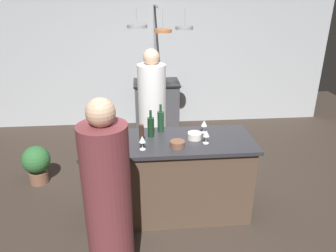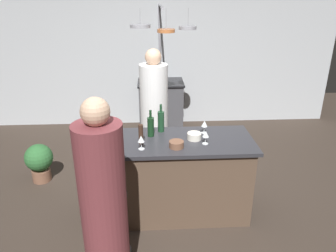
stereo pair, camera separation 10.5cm
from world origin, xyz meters
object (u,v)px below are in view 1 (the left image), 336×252
at_px(guest_left, 109,212).
at_px(wine_bottle_red, 151,127).
at_px(potted_plant, 37,163).
at_px(wine_bottle_rose, 96,134).
at_px(chef, 152,119).
at_px(wine_bottle_green, 161,121).
at_px(wine_bottle_white, 92,137).
at_px(wine_glass_near_left_guest, 204,124).
at_px(mixing_bowl_wooden, 177,144).
at_px(bar_stool_left, 117,222).
at_px(wine_glass_by_chef, 142,140).
at_px(pepper_mill, 142,135).
at_px(stove_range, 157,106).
at_px(wine_glass_near_right_guest, 206,134).
at_px(mixing_bowl_ceramic, 195,136).

height_order(guest_left, wine_bottle_red, guest_left).
distance_m(potted_plant, wine_bottle_rose, 1.39).
distance_m(chef, guest_left, 1.98).
height_order(wine_bottle_red, wine_bottle_green, wine_bottle_green).
height_order(wine_bottle_white, wine_glass_near_left_guest, wine_bottle_white).
bearing_deg(mixing_bowl_wooden, bar_stool_left, -143.69).
distance_m(guest_left, wine_glass_by_chef, 0.89).
relative_size(chef, pepper_mill, 8.14).
bearing_deg(wine_glass_by_chef, mixing_bowl_wooden, 3.57).
distance_m(wine_glass_by_chef, mixing_bowl_wooden, 0.36).
distance_m(wine_bottle_rose, mixing_bowl_wooden, 0.84).
relative_size(stove_range, chef, 0.52).
height_order(pepper_mill, wine_bottle_rose, wine_bottle_rose).
xyz_separation_m(chef, wine_bottle_rose, (-0.62, -0.93, 0.22)).
bearing_deg(wine_glass_near_left_guest, wine_glass_by_chef, -152.39).
xyz_separation_m(bar_stool_left, wine_glass_near_left_guest, (0.94, 0.78, 0.63)).
bearing_deg(stove_range, potted_plant, -134.45).
xyz_separation_m(potted_plant, wine_glass_near_right_guest, (2.03, -0.87, 0.71)).
height_order(potted_plant, wine_bottle_green, wine_bottle_green).
distance_m(bar_stool_left, wine_bottle_white, 0.85).
bearing_deg(guest_left, mixing_bowl_ceramic, 50.94).
bearing_deg(wine_bottle_rose, stove_range, 72.97).
xyz_separation_m(pepper_mill, mixing_bowl_wooden, (0.36, -0.11, -0.07)).
xyz_separation_m(potted_plant, wine_bottle_rose, (0.91, -0.77, 0.71)).
bearing_deg(mixing_bowl_wooden, wine_glass_by_chef, -176.43).
distance_m(potted_plant, mixing_bowl_ceramic, 2.17).
xyz_separation_m(pepper_mill, mixing_bowl_ceramic, (0.56, 0.08, -0.07)).
relative_size(guest_left, pepper_mill, 8.10).
xyz_separation_m(wine_bottle_rose, wine_bottle_white, (-0.02, -0.10, 0.01)).
relative_size(potted_plant, wine_bottle_red, 1.75).
bearing_deg(wine_glass_near_right_guest, guest_left, -135.88).
bearing_deg(chef, pepper_mill, -98.64).
bearing_deg(wine_bottle_red, chef, 86.52).
bearing_deg(wine_bottle_red, wine_glass_near_right_guest, -22.59).
bearing_deg(wine_bottle_red, wine_glass_by_chef, -106.97).
bearing_deg(wine_bottle_white, wine_bottle_red, 21.60).
relative_size(wine_bottle_green, mixing_bowl_ceramic, 2.14).
height_order(chef, wine_bottle_rose, chef).
bearing_deg(chef, wine_bottle_rose, -123.42).
height_order(bar_stool_left, wine_bottle_red, wine_bottle_red).
bearing_deg(guest_left, wine_bottle_white, 103.55).
relative_size(chef, wine_glass_near_left_guest, 11.71).
xyz_separation_m(pepper_mill, wine_bottle_rose, (-0.47, 0.05, 0.00)).
bearing_deg(pepper_mill, wine_glass_near_left_guest, 18.47).
xyz_separation_m(guest_left, wine_glass_near_left_guest, (0.96, 1.17, 0.22)).
bearing_deg(wine_bottle_red, wine_bottle_white, -158.40).
bearing_deg(wine_bottle_white, wine_glass_near_left_guest, 13.17).
bearing_deg(pepper_mill, chef, 81.36).
relative_size(chef, potted_plant, 3.29).
bearing_deg(chef, bar_stool_left, -104.64).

